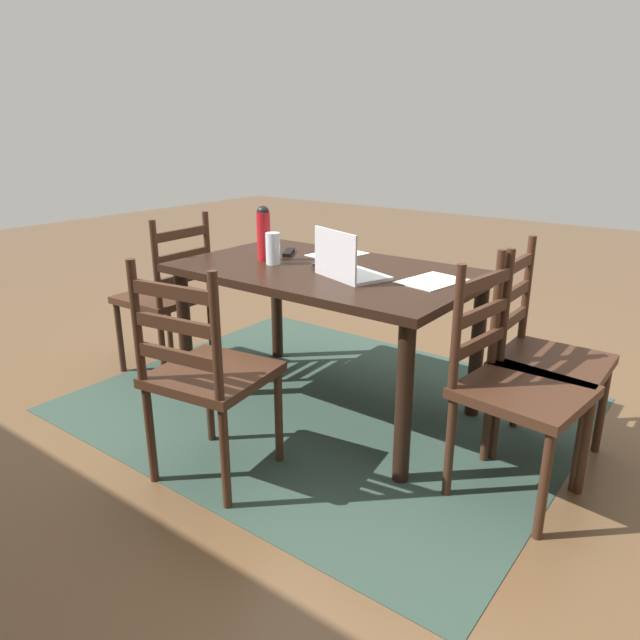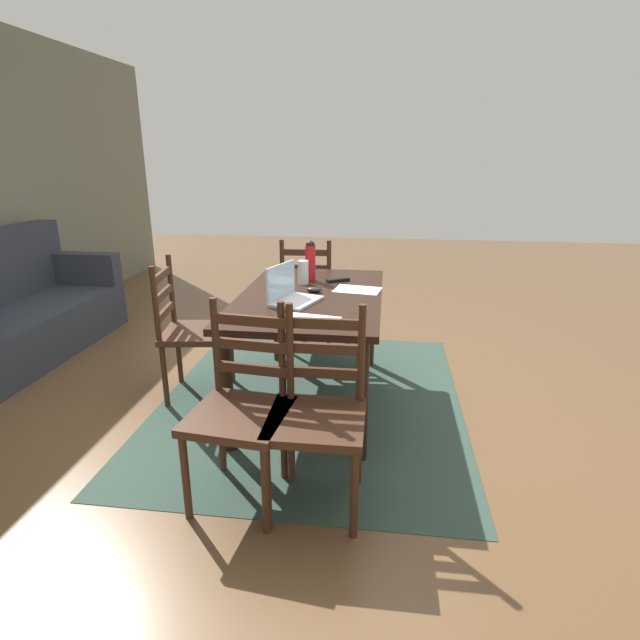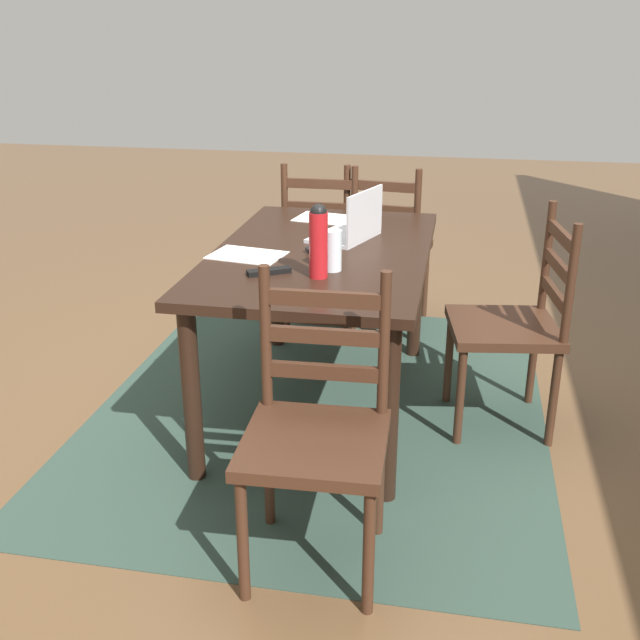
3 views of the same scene
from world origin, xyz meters
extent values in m
plane|color=brown|center=(0.00, 0.00, 0.00)|extent=(14.00, 14.00, 0.00)
cube|color=#2D4238|center=(0.00, 0.00, 0.00)|extent=(2.44, 2.00, 0.01)
cube|color=black|center=(0.00, 0.00, 0.73)|extent=(1.48, 0.90, 0.04)
cylinder|color=black|center=(-0.66, -0.37, 0.35)|extent=(0.07, 0.07, 0.71)
cylinder|color=black|center=(0.66, -0.37, 0.35)|extent=(0.07, 0.07, 0.71)
cylinder|color=black|center=(-0.66, 0.37, 0.35)|extent=(0.07, 0.07, 0.71)
cylinder|color=black|center=(0.66, 0.37, 0.35)|extent=(0.07, 0.07, 0.71)
cube|color=#3D2316|center=(1.07, 0.18, 0.45)|extent=(0.46, 0.46, 0.04)
cylinder|color=#3D2316|center=(1.25, 0.38, 0.21)|extent=(0.04, 0.04, 0.43)
cylinder|color=#3D2316|center=(1.27, 0.00, 0.21)|extent=(0.04, 0.04, 0.43)
cylinder|color=#3D2316|center=(0.87, 0.36, 0.21)|extent=(0.04, 0.04, 0.43)
cylinder|color=#3D2316|center=(0.89, -0.02, 0.21)|extent=(0.04, 0.04, 0.43)
cylinder|color=#3D2316|center=(0.86, 0.36, 0.70)|extent=(0.04, 0.04, 0.50)
cylinder|color=#3D2316|center=(0.88, -0.02, 0.70)|extent=(0.04, 0.04, 0.50)
cube|color=#3D2316|center=(0.87, 0.17, 0.60)|extent=(0.04, 0.36, 0.05)
cube|color=#3D2316|center=(0.87, 0.17, 0.72)|extent=(0.04, 0.36, 0.05)
cube|color=#3D2316|center=(0.87, 0.17, 0.85)|extent=(0.04, 0.36, 0.05)
cube|color=#3D2316|center=(0.00, 0.78, 0.45)|extent=(0.50, 0.50, 0.04)
cylinder|color=#3D2316|center=(0.22, 0.62, 0.21)|extent=(0.04, 0.04, 0.43)
cylinder|color=#3D2316|center=(-0.16, 0.56, 0.21)|extent=(0.04, 0.04, 0.43)
cylinder|color=#3D2316|center=(0.16, 1.00, 0.21)|extent=(0.04, 0.04, 0.43)
cylinder|color=#3D2316|center=(-0.22, 0.94, 0.21)|extent=(0.04, 0.04, 0.43)
cylinder|color=#3D2316|center=(0.16, 1.01, 0.70)|extent=(0.04, 0.04, 0.50)
cylinder|color=#3D2316|center=(-0.22, 0.95, 0.70)|extent=(0.04, 0.04, 0.50)
cube|color=#3D2316|center=(-0.03, 0.98, 0.60)|extent=(0.36, 0.08, 0.05)
cube|color=#3D2316|center=(-0.03, 0.98, 0.72)|extent=(0.36, 0.08, 0.05)
cube|color=#3D2316|center=(-0.03, 0.98, 0.85)|extent=(0.36, 0.08, 0.05)
cube|color=#3D2316|center=(-1.07, 0.18, 0.45)|extent=(0.49, 0.49, 0.04)
cylinder|color=#3D2316|center=(-1.28, 0.01, 0.21)|extent=(0.04, 0.04, 0.43)
cylinder|color=#3D2316|center=(-1.24, 0.39, 0.21)|extent=(0.04, 0.04, 0.43)
cylinder|color=#3D2316|center=(-0.90, -0.03, 0.21)|extent=(0.04, 0.04, 0.43)
cylinder|color=#3D2316|center=(-0.86, 0.35, 0.21)|extent=(0.04, 0.04, 0.43)
cylinder|color=#3D2316|center=(-0.89, -0.03, 0.70)|extent=(0.04, 0.04, 0.50)
cylinder|color=#3D2316|center=(-0.85, 0.35, 0.70)|extent=(0.04, 0.04, 0.50)
cube|color=#3D2316|center=(-0.87, 0.16, 0.60)|extent=(0.07, 0.36, 0.05)
cube|color=#3D2316|center=(-0.87, 0.16, 0.72)|extent=(0.07, 0.36, 0.05)
cube|color=#3D2316|center=(-0.87, 0.16, 0.85)|extent=(0.07, 0.36, 0.05)
cube|color=#3D2316|center=(-1.07, -0.18, 0.45)|extent=(0.44, 0.44, 0.04)
cylinder|color=#3D2316|center=(-1.26, -0.37, 0.21)|extent=(0.04, 0.04, 0.43)
cylinder|color=#3D2316|center=(-1.26, 0.01, 0.21)|extent=(0.04, 0.04, 0.43)
cylinder|color=#3D2316|center=(-0.88, -0.37, 0.21)|extent=(0.04, 0.04, 0.43)
cylinder|color=#3D2316|center=(-0.88, 0.01, 0.21)|extent=(0.04, 0.04, 0.43)
cylinder|color=#3D2316|center=(-0.87, -0.37, 0.70)|extent=(0.04, 0.04, 0.50)
cylinder|color=#3D2316|center=(-0.87, 0.01, 0.70)|extent=(0.04, 0.04, 0.50)
cube|color=#3D2316|center=(-0.87, -0.18, 0.60)|extent=(0.03, 0.36, 0.05)
cube|color=#3D2316|center=(-0.87, -0.18, 0.72)|extent=(0.03, 0.36, 0.05)
cube|color=#3D2316|center=(-0.87, -0.18, 0.85)|extent=(0.03, 0.36, 0.05)
cube|color=#2D333D|center=(0.53, 2.47, 0.20)|extent=(1.80, 0.80, 0.40)
cube|color=#2D333D|center=(1.35, 2.47, 0.55)|extent=(0.16, 0.80, 0.30)
cube|color=silver|center=(-0.20, 0.06, 0.76)|extent=(0.38, 0.31, 0.02)
cube|color=silver|center=(-0.16, 0.16, 0.87)|extent=(0.30, 0.12, 0.21)
cube|color=#A5CCEA|center=(-0.17, 0.15, 0.87)|extent=(0.28, 0.10, 0.19)
cylinder|color=red|center=(0.36, 0.06, 0.87)|extent=(0.07, 0.07, 0.25)
sphere|color=black|center=(0.36, 0.06, 1.00)|extent=(0.06, 0.06, 0.06)
cylinder|color=silver|center=(0.27, 0.09, 0.83)|extent=(0.07, 0.07, 0.16)
ellipsoid|color=black|center=(0.05, -0.01, 0.76)|extent=(0.07, 0.11, 0.03)
cube|color=black|center=(0.36, -0.14, 0.76)|extent=(0.13, 0.17, 0.02)
cube|color=white|center=(-0.53, -0.08, 0.75)|extent=(0.26, 0.33, 0.00)
cube|color=white|center=(0.14, -0.29, 0.75)|extent=(0.26, 0.33, 0.00)
camera|label=1|loc=(-1.67, 2.26, 1.42)|focal=32.77mm
camera|label=2|loc=(-3.08, -0.46, 1.60)|focal=28.35mm
camera|label=3|loc=(3.04, 0.57, 1.65)|focal=42.39mm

